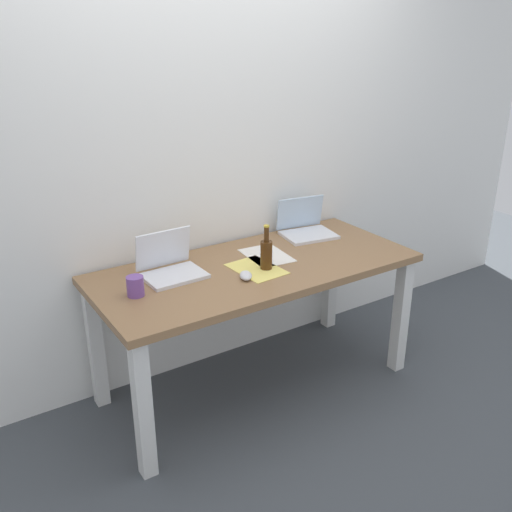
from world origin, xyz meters
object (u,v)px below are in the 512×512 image
object	(u,v)px
desk	(256,282)
coffee_mug	(135,286)
laptop_right	(306,228)
laptop_left	(171,266)
beer_bottle	(266,253)
computer_mouse	(246,276)

from	to	relation	value
desk	coffee_mug	size ratio (longest dim) A/B	17.94
laptop_right	coffee_mug	size ratio (longest dim) A/B	3.53
desk	laptop_left	world-z (taller)	laptop_left
desk	beer_bottle	xyz separation A→B (m)	(0.02, -0.07, 0.18)
desk	laptop_left	bearing A→B (deg)	163.64
laptop_right	coffee_mug	bearing A→B (deg)	-169.08
beer_bottle	computer_mouse	size ratio (longest dim) A/B	2.37
laptop_right	coffee_mug	distance (m)	1.19
beer_bottle	coffee_mug	xyz separation A→B (m)	(-0.68, 0.07, -0.04)
laptop_left	beer_bottle	world-z (taller)	beer_bottle
computer_mouse	coffee_mug	xyz separation A→B (m)	(-0.53, 0.12, 0.03)
laptop_right	beer_bottle	xyz separation A→B (m)	(-0.49, -0.30, 0.04)
laptop_right	beer_bottle	distance (m)	0.57
desk	computer_mouse	size ratio (longest dim) A/B	17.04
laptop_left	beer_bottle	size ratio (longest dim) A/B	1.26
laptop_right	beer_bottle	size ratio (longest dim) A/B	1.42
desk	laptop_left	xyz separation A→B (m)	(-0.43, 0.13, 0.14)
laptop_right	beer_bottle	bearing A→B (deg)	-148.44
desk	computer_mouse	bearing A→B (deg)	-139.16
desk	beer_bottle	world-z (taller)	beer_bottle
beer_bottle	desk	bearing A→B (deg)	102.13
desk	coffee_mug	xyz separation A→B (m)	(-0.66, 0.00, 0.15)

